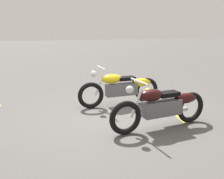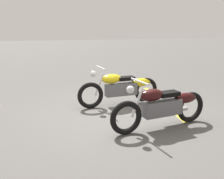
{
  "view_description": "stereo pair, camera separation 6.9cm",
  "coord_description": "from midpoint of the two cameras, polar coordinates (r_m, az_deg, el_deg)",
  "views": [
    {
      "loc": [
        1.47,
        5.54,
        2.07
      ],
      "look_at": [
        0.19,
        0.0,
        0.65
      ],
      "focal_mm": 42.15,
      "sensor_mm": 36.0,
      "label": 1
    },
    {
      "loc": [
        1.54,
        5.52,
        2.07
      ],
      "look_at": [
        0.19,
        0.0,
        0.65
      ],
      "focal_mm": 42.15,
      "sensor_mm": 36.0,
      "label": 2
    }
  ],
  "objects": [
    {
      "name": "ground_plane",
      "position": [
        6.09,
        2.04,
        -5.84
      ],
      "size": [
        60.0,
        60.0,
        0.0
      ],
      "primitive_type": "plane",
      "color": "#514F4C"
    },
    {
      "name": "parking_stripe_near",
      "position": [
        7.33,
        11.12,
        -2.63
      ],
      "size": [
        0.39,
        3.2,
        0.01
      ],
      "primitive_type": "cube",
      "rotation": [
        0.0,
        0.0,
        1.49
      ],
      "color": "yellow",
      "rests_on": "ground"
    },
    {
      "name": "motorcycle_bright_foreground",
      "position": [
        6.83,
        2.42,
        0.39
      ],
      "size": [
        2.23,
        0.66,
        1.04
      ],
      "rotation": [
        0.0,
        0.0,
        0.13
      ],
      "color": "black",
      "rests_on": "ground"
    },
    {
      "name": "motorcycle_dark_foreground",
      "position": [
        5.41,
        11.25,
        -3.53
      ],
      "size": [
        2.21,
        0.74,
        1.04
      ],
      "rotation": [
        0.0,
        0.0,
        0.2
      ],
      "color": "black",
      "rests_on": "ground"
    }
  ]
}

